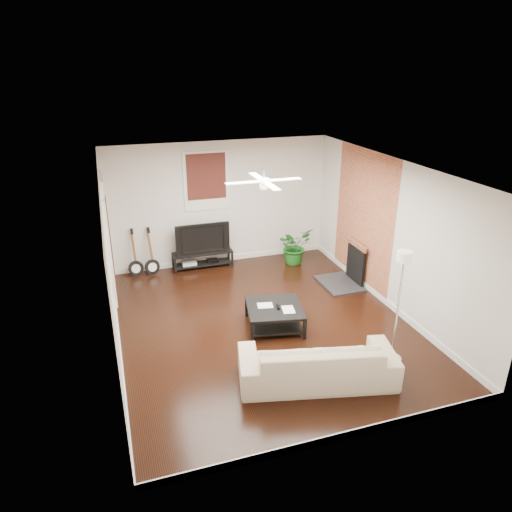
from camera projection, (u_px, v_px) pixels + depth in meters
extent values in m
cube|color=black|center=(263.00, 323.00, 8.50)|extent=(5.00, 6.00, 0.01)
cube|color=white|center=(264.00, 169.00, 7.43)|extent=(5.00, 6.00, 0.01)
cube|color=silver|center=(220.00, 204.00, 10.60)|extent=(5.00, 0.01, 2.80)
cube|color=silver|center=(349.00, 345.00, 5.33)|extent=(5.00, 0.01, 2.80)
cube|color=silver|center=(110.00, 270.00, 7.24)|extent=(0.01, 6.00, 2.80)
cube|color=silver|center=(392.00, 235.00, 8.68)|extent=(0.01, 6.00, 2.80)
cube|color=#B5623A|center=(363.00, 219.00, 9.55)|extent=(0.02, 2.20, 2.80)
cube|color=black|center=(347.00, 264.00, 9.83)|extent=(0.80, 1.10, 0.92)
cube|color=#3E1A11|center=(206.00, 181.00, 10.27)|extent=(1.00, 0.06, 1.30)
cube|color=white|center=(109.00, 238.00, 8.98)|extent=(0.08, 1.00, 2.50)
cube|color=black|center=(203.00, 260.00, 10.72)|extent=(1.35, 0.36, 0.38)
imported|color=black|center=(202.00, 237.00, 10.53)|extent=(1.21, 0.16, 0.70)
cube|color=black|center=(274.00, 317.00, 8.30)|extent=(1.11, 1.11, 0.40)
imported|color=tan|center=(317.00, 361.00, 6.86)|extent=(2.41, 1.38, 0.66)
imported|color=#1B611C|center=(294.00, 246.00, 10.87)|extent=(0.95, 0.89, 0.85)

